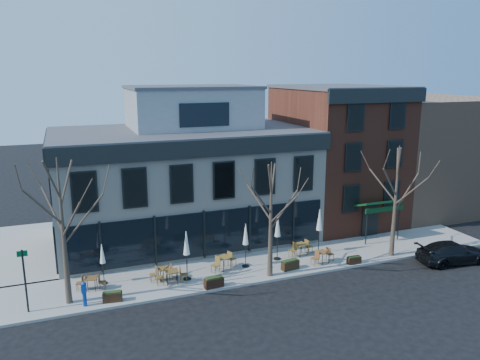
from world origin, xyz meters
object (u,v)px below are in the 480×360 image
object	(u,v)px
parked_sedan	(453,252)
cafe_set_0	(91,282)
call_box	(84,293)
umbrella_0	(102,256)

from	to	relation	value
parked_sedan	cafe_set_0	size ratio (longest dim) A/B	2.81
call_box	umbrella_0	world-z (taller)	umbrella_0
call_box	cafe_set_0	bearing A→B (deg)	76.66
call_box	cafe_set_0	xyz separation A→B (m)	(0.44, 1.86, -0.29)
parked_sedan	cafe_set_0	world-z (taller)	parked_sedan
umbrella_0	cafe_set_0	bearing A→B (deg)	-142.41
parked_sedan	umbrella_0	world-z (taller)	umbrella_0
cafe_set_0	umbrella_0	xyz separation A→B (m)	(0.75, 0.58, 1.26)
parked_sedan	call_box	distance (m)	22.98
parked_sedan	umbrella_0	distance (m)	22.20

